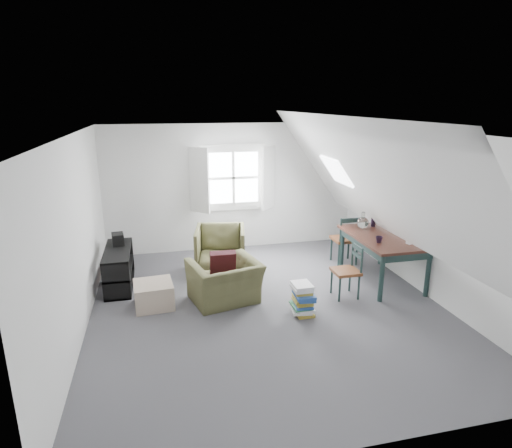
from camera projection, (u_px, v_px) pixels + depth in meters
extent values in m
plane|color=#4C4B50|center=(268.00, 307.00, 6.26)|extent=(5.50, 5.50, 0.00)
plane|color=white|center=(269.00, 133.00, 5.57)|extent=(5.50, 5.50, 0.00)
plane|color=silver|center=(233.00, 187.00, 8.49)|extent=(5.00, 0.00, 5.00)
plane|color=silver|center=(358.00, 320.00, 3.34)|extent=(5.00, 0.00, 5.00)
plane|color=silver|center=(76.00, 238.00, 5.37)|extent=(0.00, 5.50, 5.50)
plane|color=silver|center=(428.00, 215.00, 6.47)|extent=(0.00, 5.50, 5.50)
plane|color=white|center=(151.00, 193.00, 5.43)|extent=(3.19, 5.50, 4.48)
plane|color=white|center=(373.00, 183.00, 6.11)|extent=(3.19, 5.50, 4.48)
cube|color=white|center=(233.00, 178.00, 8.41)|extent=(1.30, 0.04, 1.30)
cube|color=white|center=(199.00, 181.00, 8.12)|extent=(0.35, 0.35, 1.25)
cube|color=white|center=(269.00, 178.00, 8.41)|extent=(0.35, 0.35, 1.25)
cube|color=white|center=(233.00, 178.00, 8.41)|extent=(1.00, 0.02, 1.00)
cube|color=white|center=(233.00, 178.00, 8.39)|extent=(1.08, 0.04, 0.05)
cube|color=white|center=(233.00, 178.00, 8.39)|extent=(0.05, 0.04, 1.08)
cube|color=white|center=(336.00, 171.00, 7.34)|extent=(0.35, 0.75, 0.47)
imported|color=#4A4A2A|center=(225.00, 301.00, 6.44)|extent=(1.15, 1.05, 0.63)
imported|color=#4A4A2A|center=(221.00, 270.00, 7.64)|extent=(0.99, 1.01, 0.79)
cube|color=#3A0F16|center=(223.00, 263.00, 6.43)|extent=(0.39, 0.24, 0.40)
cube|color=tan|center=(154.00, 295.00, 6.24)|extent=(0.59, 0.59, 0.36)
cube|color=#371811|center=(383.00, 237.00, 6.97)|extent=(0.94, 1.57, 0.04)
cube|color=#1E3230|center=(383.00, 242.00, 7.00)|extent=(0.84, 1.47, 0.13)
cylinder|color=#1E3230|center=(382.00, 278.00, 6.34)|extent=(0.07, 0.07, 0.74)
cylinder|color=#1E3230|center=(428.00, 274.00, 6.51)|extent=(0.07, 0.07, 0.74)
cylinder|color=#1E3230|center=(342.00, 248.00, 7.65)|extent=(0.07, 0.07, 0.74)
cylinder|color=#1E3230|center=(381.00, 245.00, 7.82)|extent=(0.07, 0.07, 0.74)
sphere|color=silver|center=(363.00, 223.00, 7.32)|extent=(0.20, 0.20, 0.20)
cylinder|color=silver|center=(363.00, 215.00, 7.29)|extent=(0.06, 0.06, 0.11)
cylinder|color=black|center=(373.00, 220.00, 7.47)|extent=(0.08, 0.08, 0.24)
cylinder|color=#3F2D1E|center=(374.00, 205.00, 7.40)|extent=(0.03, 0.05, 0.43)
cylinder|color=#3F2D1E|center=(375.00, 205.00, 7.41)|extent=(0.04, 0.06, 0.42)
cylinder|color=#3F2D1E|center=(374.00, 205.00, 7.39)|extent=(0.05, 0.07, 0.42)
imported|color=black|center=(379.00, 243.00, 6.63)|extent=(0.13, 0.13, 0.10)
cube|color=white|center=(410.00, 242.00, 6.58)|extent=(0.13, 0.11, 0.04)
cube|color=brown|center=(344.00, 239.00, 7.86)|extent=(0.43, 0.43, 0.05)
cylinder|color=#1E3230|center=(348.00, 248.00, 8.13)|extent=(0.04, 0.04, 0.44)
cylinder|color=#1E3230|center=(357.00, 254.00, 7.80)|extent=(0.04, 0.04, 0.44)
cylinder|color=#1E3230|center=(331.00, 249.00, 8.05)|extent=(0.04, 0.04, 0.44)
cylinder|color=#1E3230|center=(339.00, 255.00, 7.72)|extent=(0.04, 0.04, 0.44)
cylinder|color=#1E3230|center=(359.00, 230.00, 7.65)|extent=(0.04, 0.04, 0.46)
cylinder|color=#1E3230|center=(341.00, 231.00, 7.58)|extent=(0.04, 0.04, 0.46)
cube|color=#1E3230|center=(350.00, 220.00, 7.56)|extent=(0.35, 0.03, 0.08)
cube|color=#1E3230|center=(350.00, 228.00, 7.60)|extent=(0.35, 0.03, 0.06)
cube|color=brown|center=(346.00, 271.00, 6.50)|extent=(0.38, 0.38, 0.05)
cylinder|color=#1E3230|center=(331.00, 281.00, 6.67)|extent=(0.03, 0.03, 0.39)
cylinder|color=#1E3230|center=(350.00, 279.00, 6.74)|extent=(0.03, 0.03, 0.39)
cylinder|color=#1E3230|center=(340.00, 289.00, 6.38)|extent=(0.03, 0.03, 0.39)
cylinder|color=#1E3230|center=(359.00, 287.00, 6.45)|extent=(0.03, 0.03, 0.39)
cylinder|color=#1E3230|center=(353.00, 255.00, 6.62)|extent=(0.03, 0.03, 0.41)
cylinder|color=#1E3230|center=(362.00, 262.00, 6.33)|extent=(0.03, 0.03, 0.41)
cube|color=#1E3230|center=(358.00, 248.00, 6.43)|extent=(0.03, 0.31, 0.07)
cube|color=#1E3230|center=(357.00, 255.00, 6.47)|extent=(0.03, 0.31, 0.05)
cube|color=black|center=(121.00, 284.00, 7.00)|extent=(0.40, 1.21, 0.03)
cube|color=black|center=(119.00, 268.00, 6.92)|extent=(0.40, 1.21, 0.03)
cube|color=black|center=(117.00, 250.00, 6.84)|extent=(0.40, 1.21, 0.03)
cube|color=black|center=(116.00, 282.00, 6.37)|extent=(0.40, 0.03, 0.60)
cube|color=black|center=(121.00, 256.00, 7.47)|extent=(0.40, 0.03, 0.60)
cube|color=#264C99|center=(118.00, 287.00, 6.64)|extent=(0.18, 0.20, 0.22)
cube|color=red|center=(120.00, 276.00, 7.06)|extent=(0.18, 0.24, 0.22)
cube|color=white|center=(117.00, 265.00, 6.70)|extent=(0.18, 0.22, 0.20)
cube|color=black|center=(118.00, 240.00, 7.04)|extent=(0.22, 0.28, 0.20)
cube|color=#B29933|center=(304.00, 312.00, 6.06)|extent=(0.24, 0.32, 0.04)
cube|color=white|center=(301.00, 310.00, 6.06)|extent=(0.31, 0.34, 0.04)
cube|color=white|center=(305.00, 308.00, 6.03)|extent=(0.26, 0.34, 0.04)
cube|color=#337F4C|center=(301.00, 305.00, 6.02)|extent=(0.26, 0.32, 0.03)
cube|color=#264C99|center=(303.00, 304.00, 5.99)|extent=(0.28, 0.36, 0.03)
cube|color=#B29933|center=(302.00, 301.00, 6.01)|extent=(0.24, 0.32, 0.03)
cube|color=#B29933|center=(303.00, 299.00, 6.02)|extent=(0.28, 0.35, 0.04)
cube|color=#264C99|center=(306.00, 297.00, 5.97)|extent=(0.28, 0.36, 0.04)
cube|color=#264C99|center=(304.00, 295.00, 5.95)|extent=(0.28, 0.35, 0.04)
cube|color=#B29933|center=(302.00, 290.00, 6.00)|extent=(0.26, 0.32, 0.04)
cube|color=white|center=(302.00, 288.00, 5.97)|extent=(0.26, 0.30, 0.05)
cube|color=white|center=(302.00, 285.00, 5.97)|extent=(0.26, 0.31, 0.04)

